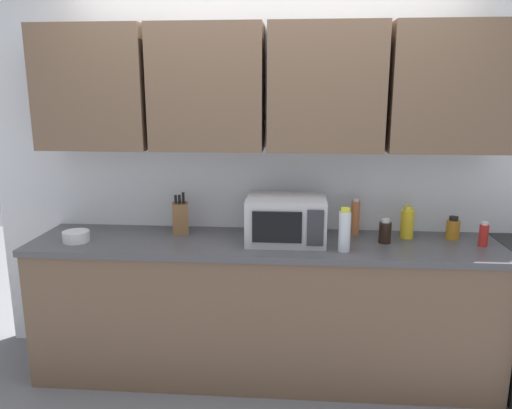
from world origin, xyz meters
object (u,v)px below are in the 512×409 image
Objects in this scene: bottle_red_sauce at (484,234)px; bottle_clear_tall at (345,230)px; microwave at (286,220)px; bottle_amber_vinegar at (453,229)px; bottle_spice_jar at (355,217)px; knife_block at (180,218)px; bowl_ceramic_small at (76,236)px; bottle_yellow_mustard at (407,223)px; bottle_soy_dark at (385,232)px.

bottle_clear_tall reaches higher than bottle_red_sauce.
bottle_amber_vinegar is (1.05, 0.14, -0.07)m from microwave.
knife_block is at bearing -177.62° from bottle_spice_jar.
bottle_red_sauce is at bearing 0.07° from microwave.
bottle_clear_tall is 1.05× the size of bottle_spice_jar.
microwave is 1.30m from bowl_ceramic_small.
bowl_ceramic_small is at bearing 178.02° from bottle_clear_tall.
bottle_yellow_mustard is 1.29× the size of bowl_ceramic_small.
microwave is 0.38m from bottle_clear_tall.
bottle_soy_dark is at bearing -164.89° from bottle_amber_vinegar.
bottle_yellow_mustard is at bearing 162.11° from bottle_red_sauce.
bottle_soy_dark is at bearing 178.28° from bottle_red_sauce.
bottle_yellow_mustard is 0.32m from bottle_spice_jar.
bowl_ceramic_small is at bearing -170.51° from bottle_spice_jar.
bottle_soy_dark reaches higher than bottle_amber_vinegar.
bottle_amber_vinegar is 0.69× the size of bottle_yellow_mustard.
bottle_yellow_mustard is (0.16, 0.12, 0.03)m from bottle_soy_dark.
microwave reaches higher than bottle_spice_jar.
bottle_red_sauce is 0.58m from bottle_soy_dark.
bottle_clear_tall is at bearing -16.16° from knife_block.
bottle_clear_tall is at bearing -156.82° from bottle_amber_vinegar.
bottle_clear_tall reaches higher than bottle_yellow_mustard.
bowl_ceramic_small is at bearing -174.02° from bottle_amber_vinegar.
bottle_yellow_mustard is 0.85× the size of bottle_spice_jar.
microwave reaches higher than bottle_yellow_mustard.
bottle_clear_tall reaches higher than bottle_spice_jar.
bowl_ceramic_small is (-1.63, 0.06, -0.09)m from bottle_clear_tall.
bottle_red_sauce reaches higher than bowl_ceramic_small.
bottle_soy_dark is at bearing -5.13° from knife_block.
bottle_soy_dark reaches higher than bottle_red_sauce.
bottle_red_sauce is 0.44m from bottle_yellow_mustard.
microwave is 3.31× the size of bottle_amber_vinegar.
bowl_ceramic_small is at bearing -177.48° from bottle_red_sauce.
knife_block reaches higher than bottle_spice_jar.
knife_block is 1.30m from bottle_soy_dark.
bottle_clear_tall is at bearing -106.19° from bottle_spice_jar.
bottle_red_sauce is at bearing 2.52° from bowl_ceramic_small.
bottle_clear_tall is at bearing -168.89° from bottle_red_sauce.
bottle_spice_jar is (0.44, 0.18, -0.02)m from microwave.
bottle_yellow_mustard is at bearing 0.09° from knife_block.
bottle_spice_jar is at bearing 2.38° from knife_block.
bottle_spice_jar is at bearing 166.29° from bottle_red_sauce.
microwave reaches higher than bottle_clear_tall.
bottle_soy_dark is (0.61, 0.02, -0.07)m from microwave.
bottle_spice_jar is (-0.60, 0.04, 0.05)m from bottle_amber_vinegar.
bottle_amber_vinegar is 2.35m from bowl_ceramic_small.
microwave reaches higher than bottle_soy_dark.
knife_block is 1.81× the size of bottle_soy_dark.
microwave is 2.96× the size of bowl_ceramic_small.
bottle_amber_vinegar is at bearing -4.24° from bottle_spice_jar.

